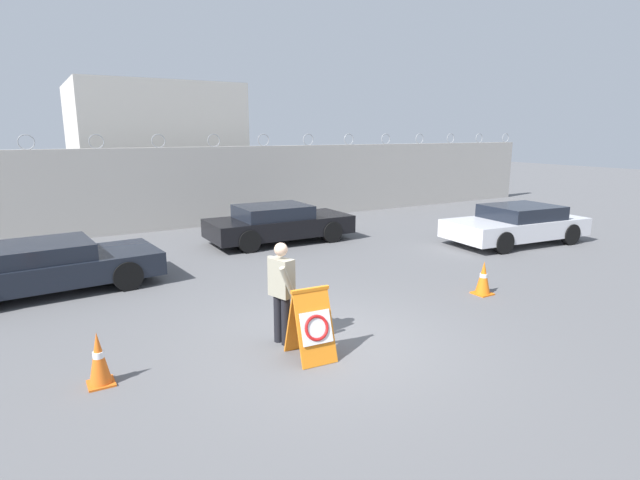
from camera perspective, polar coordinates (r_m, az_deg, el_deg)
name	(u,v)px	position (r m, az deg, el deg)	size (l,w,h in m)	color
ground_plane	(331,341)	(8.45, 1.31, -11.42)	(90.00, 90.00, 0.00)	#5B5B5E
perimeter_wall	(162,189)	(18.28, -17.64, 5.56)	(36.00, 0.30, 3.33)	#ADA8A0
building_block	(154,149)	(23.44, -18.46, 9.89)	(6.48, 6.15, 5.35)	beige
barricade_sign	(311,324)	(7.65, -0.99, -9.56)	(0.63, 0.77, 1.11)	orange
security_guard	(281,289)	(8.06, -4.44, -5.57)	(0.36, 0.66, 1.68)	black
traffic_cone_near	(99,359)	(7.58, -23.97, -12.31)	(0.35, 0.35, 0.76)	orange
traffic_cone_mid	(483,278)	(11.16, 18.17, -4.16)	(0.37, 0.37, 0.72)	orange
parked_car_front_coupe	(47,266)	(12.25, -28.77, -2.62)	(4.61, 2.24, 1.09)	black
parked_car_rear_sedan	(278,223)	(15.64, -4.79, 1.94)	(4.49, 2.01, 1.18)	black
parked_car_far_side	(516,224)	(16.63, 21.54, 1.71)	(4.59, 2.33, 1.17)	black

